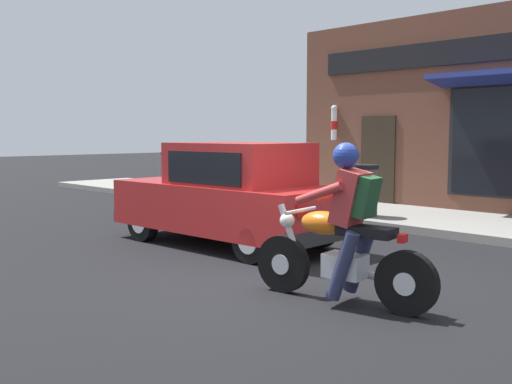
% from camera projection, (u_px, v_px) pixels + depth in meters
% --- Properties ---
extents(ground_plane, '(80.00, 80.00, 0.00)m').
position_uv_depth(ground_plane, '(307.00, 287.00, 6.66)').
color(ground_plane, black).
extents(sidewalk_curb, '(2.60, 22.00, 0.14)m').
position_uv_depth(sidewalk_curb, '(362.00, 212.00, 12.43)').
color(sidewalk_curb, gray).
rests_on(sidewalk_curb, ground).
extents(storefront_building, '(1.25, 9.59, 4.20)m').
position_uv_depth(storefront_building, '(501.00, 113.00, 11.76)').
color(storefront_building, brown).
rests_on(storefront_building, ground).
extents(motorcycle_with_rider, '(0.66, 2.01, 1.62)m').
position_uv_depth(motorcycle_with_rider, '(343.00, 237.00, 5.98)').
color(motorcycle_with_rider, black).
rests_on(motorcycle_with_rider, ground).
extents(car_hatchback, '(1.78, 3.84, 1.57)m').
position_uv_depth(car_hatchback, '(231.00, 195.00, 9.12)').
color(car_hatchback, black).
rests_on(car_hatchback, ground).
extents(trash_bin, '(0.56, 0.56, 0.98)m').
position_uv_depth(trash_bin, '(364.00, 190.00, 11.34)').
color(trash_bin, '#514C47').
rests_on(trash_bin, sidewalk_curb).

